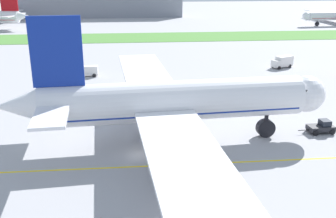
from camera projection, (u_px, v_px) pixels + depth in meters
ground_plane at (144, 154)px, 56.90m from camera, size 600.00×600.00×0.00m
apron_taxi_line at (145, 166)px, 53.43m from camera, size 280.00×0.36×0.01m
grass_median_strip at (134, 38)px, 157.05m from camera, size 320.00×24.00×0.10m
airliner_foreground at (170, 102)px, 58.58m from camera, size 48.88×75.47×19.22m
pushback_tug at (321, 127)px, 64.34m from camera, size 6.01×2.85×2.11m
ground_crew_wingwalker_port at (154, 123)px, 66.08m from camera, size 0.35×0.56×1.65m
service_truck_fuel_bowser at (282, 62)px, 107.58m from camera, size 6.49×4.67×3.10m
service_truck_catering_van at (89, 71)px, 98.80m from camera, size 4.65×2.35×2.61m
terminal_building at (97, 0)px, 227.77m from camera, size 95.28×20.00×18.00m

